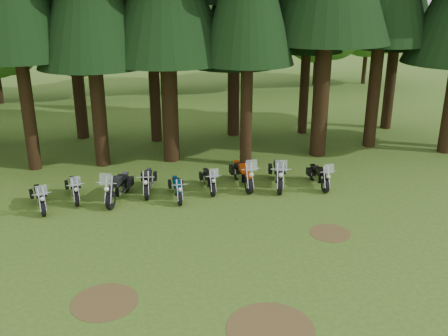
{
  "coord_description": "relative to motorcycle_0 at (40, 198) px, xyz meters",
  "views": [
    {
      "loc": [
        -2.23,
        -13.74,
        7.85
      ],
      "look_at": [
        1.74,
        5.0,
        1.0
      ],
      "focal_mm": 40.0,
      "sensor_mm": 36.0,
      "label": 1
    }
  ],
  "objects": [
    {
      "name": "ground",
      "position": [
        5.44,
        -4.65,
        -0.44
      ],
      "size": [
        120.0,
        120.0,
        0.0
      ],
      "primitive_type": "plane",
      "color": "#37581C",
      "rests_on": "ground"
    },
    {
      "name": "decid_3",
      "position": [
        0.73,
        20.48,
        4.08
      ],
      "size": [
        6.12,
        5.95,
        7.65
      ],
      "color": "#312010",
      "rests_on": "ground"
    },
    {
      "name": "decid_4",
      "position": [
        7.02,
        21.67,
        3.93
      ],
      "size": [
        5.93,
        5.76,
        7.41
      ],
      "color": "#312010",
      "rests_on": "ground"
    },
    {
      "name": "decid_5",
      "position": [
        13.73,
        21.06,
        5.8
      ],
      "size": [
        8.45,
        8.21,
        10.56
      ],
      "color": "#312010",
      "rests_on": "ground"
    },
    {
      "name": "decid_6",
      "position": [
        20.29,
        22.36,
        4.77
      ],
      "size": [
        7.06,
        6.86,
        8.82
      ],
      "color": "#312010",
      "rests_on": "ground"
    },
    {
      "name": "decid_7",
      "position": [
        24.9,
        22.18,
        5.79
      ],
      "size": [
        8.44,
        8.2,
        10.55
      ],
      "color": "#312010",
      "rests_on": "ground"
    },
    {
      "name": "dirt_patch_0",
      "position": [
        2.44,
        -6.65,
        -0.43
      ],
      "size": [
        1.8,
        1.8,
        0.01
      ],
      "primitive_type": "cylinder",
      "color": "#4C3D1E",
      "rests_on": "ground"
    },
    {
      "name": "dirt_patch_1",
      "position": [
        9.94,
        -4.15,
        -0.43
      ],
      "size": [
        1.4,
        1.4,
        0.01
      ],
      "primitive_type": "cylinder",
      "color": "#4C3D1E",
      "rests_on": "ground"
    },
    {
      "name": "dirt_patch_2",
      "position": [
        6.44,
        -8.65,
        -0.43
      ],
      "size": [
        2.2,
        2.2,
        0.01
      ],
      "primitive_type": "cylinder",
      "color": "#4C3D1E",
      "rests_on": "ground"
    },
    {
      "name": "motorcycle_0",
      "position": [
        0.0,
        0.0,
        0.0
      ],
      "size": [
        0.76,
        2.06,
        1.31
      ],
      "rotation": [
        0.0,
        0.0,
        0.25
      ],
      "color": "black",
      "rests_on": "ground"
    },
    {
      "name": "motorcycle_1",
      "position": [
        1.2,
        0.7,
        -0.01
      ],
      "size": [
        0.6,
        2.05,
        1.29
      ],
      "rotation": [
        0.0,
        0.0,
        0.17
      ],
      "color": "black",
      "rests_on": "ground"
    },
    {
      "name": "motorcycle_2",
      "position": [
        2.89,
        0.25,
        0.08
      ],
      "size": [
        1.14,
        2.41,
        1.55
      ],
      "rotation": [
        0.0,
        0.0,
        -0.36
      ],
      "color": "black",
      "rests_on": "ground"
    },
    {
      "name": "motorcycle_3",
      "position": [
        4.1,
        0.84,
        0.01
      ],
      "size": [
        0.44,
        2.17,
        0.88
      ],
      "rotation": [
        0.0,
        0.0,
        -0.14
      ],
      "color": "black",
      "rests_on": "ground"
    },
    {
      "name": "motorcycle_4",
      "position": [
        5.19,
        -0.05,
        -0.03
      ],
      "size": [
        0.28,
        1.95,
        0.79
      ],
      "rotation": [
        0.0,
        0.0,
        0.01
      ],
      "color": "black",
      "rests_on": "ground"
    },
    {
      "name": "motorcycle_5",
      "position": [
        6.59,
        0.56,
        -0.01
      ],
      "size": [
        0.38,
        2.01,
        1.27
      ],
      "rotation": [
        0.0,
        0.0,
        0.03
      ],
      "color": "black",
      "rests_on": "ground"
    },
    {
      "name": "motorcycle_6",
      "position": [
        8.06,
        0.68,
        0.08
      ],
      "size": [
        0.49,
        2.46,
        1.55
      ],
      "rotation": [
        0.0,
        0.0,
        0.05
      ],
      "color": "black",
      "rests_on": "ground"
    },
    {
      "name": "motorcycle_7",
      "position": [
        9.51,
        0.35,
        0.09
      ],
      "size": [
        0.87,
        2.49,
        1.57
      ],
      "rotation": [
        0.0,
        0.0,
        -0.23
      ],
      "color": "black",
      "rests_on": "ground"
    },
    {
      "name": "motorcycle_8",
      "position": [
        11.21,
        0.01,
        0.01
      ],
      "size": [
        0.39,
        2.1,
        1.32
      ],
      "rotation": [
        0.0,
        0.0,
        -0.02
      ],
      "color": "black",
      "rests_on": "ground"
    }
  ]
}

